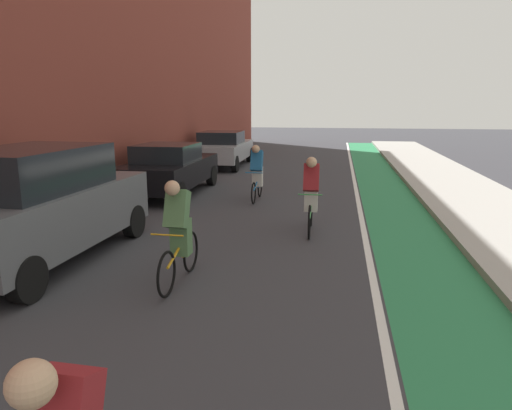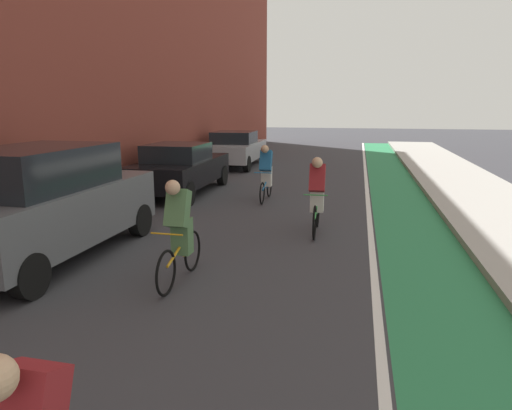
{
  "view_description": "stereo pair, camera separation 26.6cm",
  "coord_description": "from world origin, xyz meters",
  "px_view_note": "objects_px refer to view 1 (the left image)",
  "views": [
    {
      "loc": [
        1.86,
        2.94,
        2.67
      ],
      "look_at": [
        0.71,
        9.48,
        1.24
      ],
      "focal_mm": 32.79,
      "sensor_mm": 36.0,
      "label": 1
    },
    {
      "loc": [
        2.12,
        2.99,
        2.67
      ],
      "look_at": [
        0.71,
        9.48,
        1.24
      ],
      "focal_mm": 32.79,
      "sensor_mm": 36.0,
      "label": 2
    }
  ],
  "objects_px": {
    "parked_sedan_silver": "(223,148)",
    "parked_sedan_black": "(170,168)",
    "parked_suv_gray": "(39,204)",
    "cyclist_trailing": "(311,193)",
    "cyclist_far": "(257,172)",
    "cyclist_mid": "(179,229)"
  },
  "relations": [
    {
      "from": "parked_suv_gray",
      "to": "cyclist_far",
      "type": "bearing_deg",
      "value": 64.71
    },
    {
      "from": "parked_suv_gray",
      "to": "cyclist_trailing",
      "type": "height_order",
      "value": "parked_suv_gray"
    },
    {
      "from": "cyclist_mid",
      "to": "cyclist_trailing",
      "type": "xyz_separation_m",
      "value": [
        1.78,
        3.26,
        0.0
      ]
    },
    {
      "from": "parked_sedan_black",
      "to": "cyclist_mid",
      "type": "bearing_deg",
      "value": -68.69
    },
    {
      "from": "parked_suv_gray",
      "to": "cyclist_mid",
      "type": "relative_size",
      "value": 2.59
    },
    {
      "from": "parked_sedan_silver",
      "to": "cyclist_mid",
      "type": "relative_size",
      "value": 2.7
    },
    {
      "from": "parked_sedan_black",
      "to": "parked_sedan_silver",
      "type": "height_order",
      "value": "same"
    },
    {
      "from": "parked_sedan_silver",
      "to": "cyclist_mid",
      "type": "distance_m",
      "value": 13.71
    },
    {
      "from": "parked_sedan_silver",
      "to": "parked_sedan_black",
      "type": "bearing_deg",
      "value": -90.0
    },
    {
      "from": "cyclist_mid",
      "to": "cyclist_far",
      "type": "bearing_deg",
      "value": 89.28
    },
    {
      "from": "cyclist_mid",
      "to": "cyclist_trailing",
      "type": "bearing_deg",
      "value": 61.41
    },
    {
      "from": "parked_sedan_silver",
      "to": "cyclist_far",
      "type": "bearing_deg",
      "value": -68.74
    },
    {
      "from": "cyclist_trailing",
      "to": "parked_sedan_black",
      "type": "bearing_deg",
      "value": 141.1
    },
    {
      "from": "cyclist_trailing",
      "to": "cyclist_mid",
      "type": "bearing_deg",
      "value": -118.59
    },
    {
      "from": "cyclist_trailing",
      "to": "cyclist_far",
      "type": "height_order",
      "value": "cyclist_trailing"
    },
    {
      "from": "parked_suv_gray",
      "to": "parked_sedan_silver",
      "type": "relative_size",
      "value": 0.96
    },
    {
      "from": "parked_suv_gray",
      "to": "cyclist_far",
      "type": "height_order",
      "value": "parked_suv_gray"
    },
    {
      "from": "parked_sedan_silver",
      "to": "cyclist_far",
      "type": "relative_size",
      "value": 2.8
    },
    {
      "from": "cyclist_trailing",
      "to": "cyclist_far",
      "type": "bearing_deg",
      "value": 118.54
    },
    {
      "from": "parked_sedan_black",
      "to": "cyclist_trailing",
      "type": "xyz_separation_m",
      "value": [
        4.45,
        -3.59,
        0.07
      ]
    },
    {
      "from": "parked_sedan_black",
      "to": "cyclist_mid",
      "type": "xyz_separation_m",
      "value": [
        2.67,
        -6.85,
        0.06
      ]
    },
    {
      "from": "parked_sedan_black",
      "to": "parked_sedan_silver",
      "type": "xyz_separation_m",
      "value": [
        0.0,
        6.6,
        0.0
      ]
    }
  ]
}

